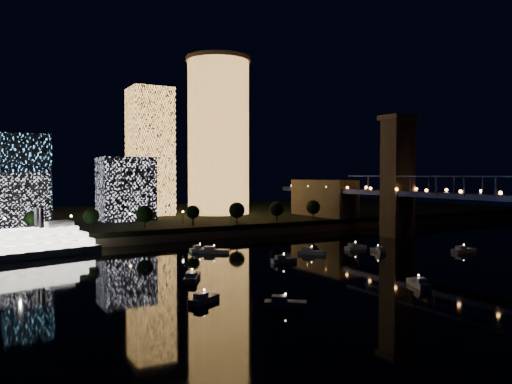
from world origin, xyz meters
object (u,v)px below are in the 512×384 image
Objects in this scene: tower_rectangular at (150,152)px; riverboat at (11,246)px; truss_bridge at (500,203)px; tower_cylindrical at (218,136)px.

tower_rectangular reaches higher than riverboat.
tower_rectangular is 164.09m from truss_bridge.
riverboat is (-142.59, 62.85, -12.26)m from truss_bridge.
tower_cylindrical is 0.31× the size of truss_bridge.
truss_bridge is 5.07× the size of riverboat.
truss_bridge is (39.67, -134.82, -29.74)m from tower_cylindrical.
tower_cylindrical is 36.34m from tower_rectangular.
tower_cylindrical is 1.56× the size of riverboat.
tower_rectangular reaches higher than truss_bridge.
riverboat is (-69.21, -82.40, -33.33)m from tower_rectangular.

